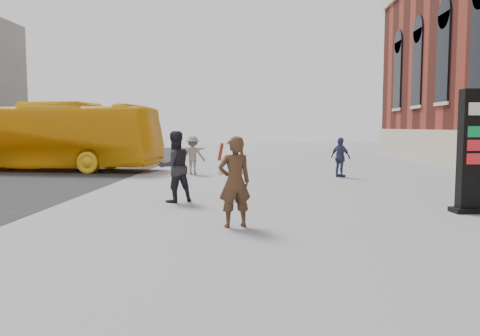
{
  "coord_description": "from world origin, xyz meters",
  "views": [
    {
      "loc": [
        0.07,
        -8.86,
        1.94
      ],
      "look_at": [
        -0.36,
        1.09,
        1.07
      ],
      "focal_mm": 35.0,
      "sensor_mm": 36.0,
      "label": 1
    }
  ],
  "objects_px": {
    "pedestrian_b": "(193,155)",
    "pedestrian_c": "(340,157)",
    "bus": "(40,137)",
    "woman": "(234,181)",
    "info_pylon": "(474,152)",
    "pedestrian_a": "(175,167)"
  },
  "relations": [
    {
      "from": "pedestrian_b",
      "to": "pedestrian_c",
      "type": "bearing_deg",
      "value": 177.43
    },
    {
      "from": "bus",
      "to": "pedestrian_c",
      "type": "height_order",
      "value": "bus"
    },
    {
      "from": "woman",
      "to": "bus",
      "type": "height_order",
      "value": "bus"
    },
    {
      "from": "bus",
      "to": "pedestrian_b",
      "type": "bearing_deg",
      "value": -95.47
    },
    {
      "from": "info_pylon",
      "to": "pedestrian_a",
      "type": "bearing_deg",
      "value": 163.92
    },
    {
      "from": "info_pylon",
      "to": "pedestrian_a",
      "type": "height_order",
      "value": "info_pylon"
    },
    {
      "from": "bus",
      "to": "pedestrian_a",
      "type": "bearing_deg",
      "value": -131.65
    },
    {
      "from": "pedestrian_a",
      "to": "pedestrian_c",
      "type": "relative_size",
      "value": 1.19
    },
    {
      "from": "pedestrian_a",
      "to": "pedestrian_b",
      "type": "bearing_deg",
      "value": -118.75
    },
    {
      "from": "pedestrian_b",
      "to": "bus",
      "type": "bearing_deg",
      "value": -6.61
    },
    {
      "from": "pedestrian_c",
      "to": "info_pylon",
      "type": "bearing_deg",
      "value": 151.72
    },
    {
      "from": "info_pylon",
      "to": "pedestrian_b",
      "type": "xyz_separation_m",
      "value": [
        -7.58,
        8.35,
        -0.6
      ]
    },
    {
      "from": "bus",
      "to": "info_pylon",
      "type": "bearing_deg",
      "value": -117.09
    },
    {
      "from": "info_pylon",
      "to": "bus",
      "type": "height_order",
      "value": "bus"
    },
    {
      "from": "pedestrian_a",
      "to": "woman",
      "type": "bearing_deg",
      "value": 86.68
    },
    {
      "from": "info_pylon",
      "to": "pedestrian_c",
      "type": "distance_m",
      "value": 7.71
    },
    {
      "from": "info_pylon",
      "to": "pedestrian_b",
      "type": "relative_size",
      "value": 1.77
    },
    {
      "from": "woman",
      "to": "pedestrian_a",
      "type": "bearing_deg",
      "value": -78.82
    },
    {
      "from": "bus",
      "to": "woman",
      "type": "bearing_deg",
      "value": -134.27
    },
    {
      "from": "woman",
      "to": "pedestrian_a",
      "type": "height_order",
      "value": "pedestrian_a"
    },
    {
      "from": "info_pylon",
      "to": "pedestrian_b",
      "type": "bearing_deg",
      "value": 125.88
    },
    {
      "from": "pedestrian_a",
      "to": "pedestrian_c",
      "type": "height_order",
      "value": "pedestrian_a"
    }
  ]
}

